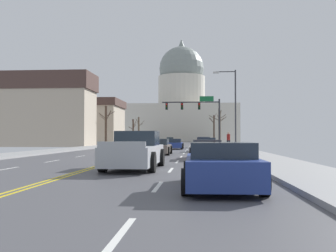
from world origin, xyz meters
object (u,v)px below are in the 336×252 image
object	(u,v)px
sedan_oncoming_01	(145,141)
sedan_oncoming_02	(152,140)
bicycle_parked	(229,146)
sedan_near_00	(203,143)
sedan_near_03	(158,147)
sedan_oncoming_03	(170,140)
sedan_near_04	(206,150)
sedan_near_01	(174,144)
sedan_oncoming_00	(136,142)
pickup_truck_near_05	(135,152)
signal_gantry	(198,110)
sedan_near_06	(221,167)
sedan_near_02	(206,145)
street_lamp_right	(232,102)
pedestrian_00	(228,139)

from	to	relation	value
sedan_oncoming_01	sedan_oncoming_02	distance (m)	11.83
bicycle_parked	sedan_near_00	bearing A→B (deg)	102.62
sedan_near_03	bicycle_parked	distance (m)	10.49
sedan_near_00	sedan_oncoming_03	bearing A→B (deg)	99.62
sedan_near_04	sedan_near_01	bearing A→B (deg)	99.57
sedan_near_04	sedan_oncoming_00	world-z (taller)	sedan_oncoming_00
sedan_near_04	pickup_truck_near_05	size ratio (longest dim) A/B	0.82
signal_gantry	sedan_oncoming_00	world-z (taller)	signal_gantry
sedan_near_06	sedan_near_01	bearing A→B (deg)	95.67
bicycle_parked	sedan_oncoming_02	bearing A→B (deg)	106.05
sedan_oncoming_03	bicycle_parked	bearing A→B (deg)	-79.79
sedan_near_02	signal_gantry	bearing A→B (deg)	92.08
sedan_near_03	sedan_near_04	xyz separation A→B (m)	(3.58, -5.64, 0.00)
sedan_near_02	sedan_near_06	size ratio (longest dim) A/B	1.00
sedan_near_03	pickup_truck_near_05	world-z (taller)	pickup_truck_near_05
sedan_near_02	sedan_near_03	world-z (taller)	sedan_near_02
sedan_oncoming_03	street_lamp_right	bearing A→B (deg)	-79.79
signal_gantry	sedan_oncoming_03	xyz separation A→B (m)	(-6.60, 38.25, -4.43)
sedan_oncoming_00	sedan_oncoming_01	distance (m)	10.89
sedan_near_03	sedan_oncoming_01	xyz separation A→B (m)	(-6.61, 41.37, -0.01)
sedan_near_01	sedan_oncoming_01	size ratio (longest dim) A/B	0.91
street_lamp_right	sedan_near_04	xyz separation A→B (m)	(-2.77, -12.84, -4.04)
signal_gantry	sedan_near_02	bearing A→B (deg)	-87.92
sedan_near_03	sedan_near_06	world-z (taller)	sedan_near_06
sedan_near_01	sedan_near_00	bearing A→B (deg)	61.47
sedan_near_00	sedan_near_03	size ratio (longest dim) A/B	1.01
signal_gantry	sedan_near_02	distance (m)	17.59
street_lamp_right	sedan_near_01	distance (m)	9.03
sedan_oncoming_01	sedan_near_02	bearing A→B (deg)	-73.54
sedan_near_04	sedan_oncoming_03	world-z (taller)	sedan_oncoming_03
signal_gantry	bicycle_parked	world-z (taller)	signal_gantry
street_lamp_right	sedan_near_06	size ratio (longest dim) A/B	1.77
street_lamp_right	sedan_oncoming_02	distance (m)	48.00
sedan_near_06	sedan_oncoming_01	world-z (taller)	sedan_near_06
sedan_near_00	sedan_near_02	world-z (taller)	sedan_near_00
sedan_near_00	sedan_oncoming_02	xyz separation A→B (m)	(-10.55, 34.37, -0.06)
sedan_near_04	pedestrian_00	world-z (taller)	pedestrian_00
sedan_near_06	sedan_oncoming_02	size ratio (longest dim) A/B	0.97
sedan_near_01	sedan_oncoming_03	bearing A→B (deg)	94.56
pickup_truck_near_05	sedan_oncoming_03	distance (m)	74.27
signal_gantry	sedan_oncoming_02	xyz separation A→B (m)	(-9.95, 30.14, -4.43)
pickup_truck_near_05	bicycle_parked	world-z (taller)	pickup_truck_near_05
sedan_near_01	sedan_oncoming_00	xyz separation A→B (m)	(-7.07, 17.76, 0.03)
pedestrian_00	sedan_oncoming_00	bearing A→B (deg)	121.97
sedan_near_06	sedan_oncoming_03	xyz separation A→B (m)	(-7.03, 80.36, -0.02)
sedan_near_06	sedan_oncoming_01	bearing A→B (deg)	99.63
pickup_truck_near_05	sedan_oncoming_01	distance (m)	54.67
street_lamp_right	sedan_near_00	xyz separation A→B (m)	(-2.55, 11.63, -3.99)
sedan_near_04	sedan_oncoming_01	size ratio (longest dim) A/B	1.00
signal_gantry	pedestrian_00	size ratio (longest dim) A/B	4.66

